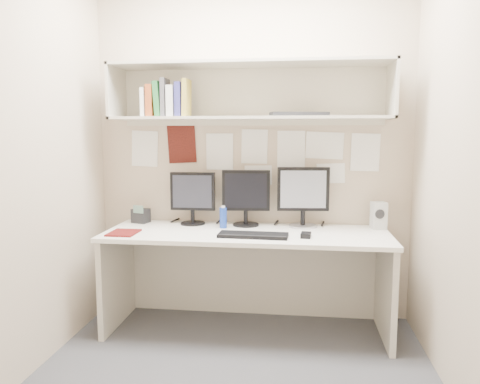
# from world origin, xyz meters

# --- Properties ---
(floor) EXTENTS (2.40, 2.00, 0.01)m
(floor) POSITION_xyz_m (0.00, 0.00, 0.00)
(floor) COLOR #404045
(floor) RESTS_ON ground
(wall_back) EXTENTS (2.40, 0.02, 2.60)m
(wall_back) POSITION_xyz_m (0.00, 1.00, 1.30)
(wall_back) COLOR #BBA78F
(wall_back) RESTS_ON ground
(wall_front) EXTENTS (2.40, 0.02, 2.60)m
(wall_front) POSITION_xyz_m (0.00, -1.00, 1.30)
(wall_front) COLOR #BBA78F
(wall_front) RESTS_ON ground
(wall_left) EXTENTS (0.02, 2.00, 2.60)m
(wall_left) POSITION_xyz_m (-1.20, 0.00, 1.30)
(wall_left) COLOR #BBA78F
(wall_left) RESTS_ON ground
(wall_right) EXTENTS (0.02, 2.00, 2.60)m
(wall_right) POSITION_xyz_m (1.20, 0.00, 1.30)
(wall_right) COLOR #BBA78F
(wall_right) RESTS_ON ground
(desk) EXTENTS (2.00, 0.70, 0.73)m
(desk) POSITION_xyz_m (0.00, 0.65, 0.37)
(desk) COLOR white
(desk) RESTS_ON floor
(overhead_hutch) EXTENTS (2.00, 0.38, 0.40)m
(overhead_hutch) POSITION_xyz_m (0.00, 0.86, 1.72)
(overhead_hutch) COLOR beige
(overhead_hutch) RESTS_ON wall_back
(pinned_papers) EXTENTS (1.92, 0.01, 0.48)m
(pinned_papers) POSITION_xyz_m (0.00, 0.99, 1.25)
(pinned_papers) COLOR white
(pinned_papers) RESTS_ON wall_back
(monitor_left) EXTENTS (0.34, 0.19, 0.40)m
(monitor_left) POSITION_xyz_m (-0.44, 0.87, 0.95)
(monitor_left) COLOR black
(monitor_left) RESTS_ON desk
(monitor_center) EXTENTS (0.36, 0.20, 0.42)m
(monitor_center) POSITION_xyz_m (-0.03, 0.87, 0.96)
(monitor_center) COLOR black
(monitor_center) RESTS_ON desk
(monitor_right) EXTENTS (0.38, 0.21, 0.44)m
(monitor_right) POSITION_xyz_m (0.39, 0.87, 0.97)
(monitor_right) COLOR #A5A5AA
(monitor_right) RESTS_ON desk
(keyboard) EXTENTS (0.47, 0.19, 0.02)m
(keyboard) POSITION_xyz_m (0.06, 0.48, 0.74)
(keyboard) COLOR black
(keyboard) RESTS_ON desk
(mouse) EXTENTS (0.07, 0.11, 0.03)m
(mouse) POSITION_xyz_m (0.41, 0.51, 0.75)
(mouse) COLOR black
(mouse) RESTS_ON desk
(speaker) EXTENTS (0.12, 0.12, 0.20)m
(speaker) POSITION_xyz_m (0.94, 0.86, 0.83)
(speaker) COLOR #B3B3AF
(speaker) RESTS_ON desk
(blue_bottle) EXTENTS (0.05, 0.05, 0.16)m
(blue_bottle) POSITION_xyz_m (-0.18, 0.75, 0.81)
(blue_bottle) COLOR navy
(blue_bottle) RESTS_ON desk
(maroon_notebook) EXTENTS (0.19, 0.23, 0.01)m
(maroon_notebook) POSITION_xyz_m (-0.84, 0.47, 0.74)
(maroon_notebook) COLOR #530E0E
(maroon_notebook) RESTS_ON desk
(desk_phone) EXTENTS (0.14, 0.14, 0.14)m
(desk_phone) POSITION_xyz_m (-0.85, 0.87, 0.79)
(desk_phone) COLOR black
(desk_phone) RESTS_ON desk
(book_stack) EXTENTS (0.34, 0.17, 0.27)m
(book_stack) POSITION_xyz_m (-0.59, 0.75, 1.66)
(book_stack) COLOR white
(book_stack) RESTS_ON overhead_hutch
(hutch_tray) EXTENTS (0.43, 0.24, 0.03)m
(hutch_tray) POSITION_xyz_m (0.36, 0.78, 1.55)
(hutch_tray) COLOR black
(hutch_tray) RESTS_ON overhead_hutch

